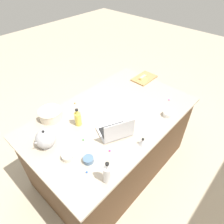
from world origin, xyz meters
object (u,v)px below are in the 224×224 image
butter_stick_left (143,77)px  cutting_board (144,78)px  bottle_oil (78,119)px  ramekin_small (68,157)px  bottle_vinegar (107,174)px  kettle (45,139)px  ramekin_wide (88,160)px  laptop (116,131)px  kitchen_timer (143,142)px  mixing_bowl_large (50,114)px  ramekin_medium (168,114)px

butter_stick_left → cutting_board: bearing=180.0°
bottle_oil → ramekin_small: size_ratio=2.04×
bottle_oil → bottle_vinegar: (0.26, 0.66, 0.01)m
cutting_board → butter_stick_left: bearing=0.0°
kettle → ramekin_wide: (-0.14, 0.42, -0.06)m
laptop → bottle_vinegar: size_ratio=1.63×
laptop → kitchen_timer: 0.27m
mixing_bowl_large → bottle_oil: size_ratio=1.23×
mixing_bowl_large → ramekin_wide: size_ratio=2.69×
ramekin_small → laptop: bearing=166.3°
kettle → ramekin_medium: size_ratio=2.03×
kettle → butter_stick_left: kettle is taller
laptop → butter_stick_left: size_ratio=3.40×
ramekin_medium → bottle_vinegar: bearing=2.7°
bottle_vinegar → kettle: bottle_vinegar is taller
laptop → bottle_oil: size_ratio=1.87×
bottle_vinegar → ramekin_medium: bearing=-177.3°
ramekin_small → butter_stick_left: bearing=-169.3°
cutting_board → ramekin_wide: bearing=17.0°
bottle_oil → kettle: 0.38m
bottle_oil → kettle: size_ratio=0.94×
bottle_vinegar → kettle: size_ratio=1.07×
mixing_bowl_large → laptop: bearing=113.2°
mixing_bowl_large → cutting_board: bearing=168.8°
bottle_oil → bottle_vinegar: size_ratio=0.87×
mixing_bowl_large → kettle: kettle is taller
butter_stick_left → kitchen_timer: bearing=35.6°
mixing_bowl_large → ramekin_small: (0.21, 0.55, -0.03)m
kettle → ramekin_medium: kettle is taller
bottle_vinegar → kettle: bearing=-80.3°
bottle_oil → butter_stick_left: bottle_oil is taller
laptop → ramekin_wide: (0.39, 0.03, -0.02)m
bottle_oil → ramekin_medium: 0.96m
mixing_bowl_large → ramekin_medium: (-0.87, 0.90, -0.03)m
bottle_vinegar → ramekin_medium: size_ratio=2.18×
ramekin_small → kitchen_timer: kitchen_timer is taller
butter_stick_left → kitchen_timer: 1.15m
mixing_bowl_large → ramekin_medium: size_ratio=2.34×
ramekin_medium → kitchen_timer: bearing=3.5°
cutting_board → ramekin_small: 1.56m
ramekin_medium → kitchen_timer: 0.52m
cutting_board → laptop: bearing=21.2°
kettle → ramekin_medium: 1.27m
ramekin_medium → ramekin_wide: 1.00m
ramekin_wide → bottle_vinegar: bearing=85.0°
laptop → ramekin_wide: bearing=5.0°
ramekin_medium → ramekin_wide: ramekin_medium is taller
bottle_vinegar → butter_stick_left: bearing=-154.3°
mixing_bowl_large → ramekin_wide: bearing=81.4°
butter_stick_left → ramekin_wide: butter_stick_left is taller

